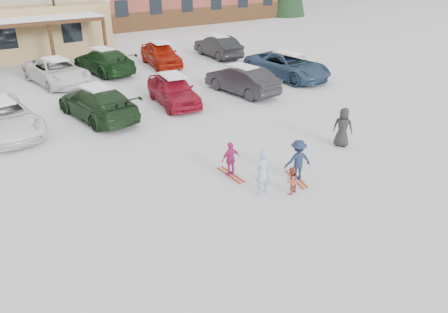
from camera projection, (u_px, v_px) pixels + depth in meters
ground at (234, 199)px, 13.67m from camera, size 160.00×160.00×0.00m
lamp_post at (53, 2)px, 30.15m from camera, size 0.50×0.25×6.90m
adult_skier at (262, 172)px, 13.64m from camera, size 0.59×0.41×1.55m
toddler_red at (291, 181)px, 13.78m from camera, size 0.52×0.45×0.92m
child_navy at (298, 160)px, 14.54m from camera, size 1.05×0.79×1.44m
skis_child_navy at (296, 179)px, 14.84m from camera, size 0.61×1.40×0.03m
child_magenta at (231, 159)px, 14.85m from camera, size 0.73×0.31×1.24m
skis_child_magenta at (231, 175)px, 15.11m from camera, size 0.21×1.40×0.03m
bystander_dark at (343, 127)px, 17.06m from camera, size 0.83×0.92×1.58m
parked_car_2 at (2, 117)px, 18.28m from camera, size 2.87×5.42×1.45m
parked_car_3 at (97, 103)px, 19.97m from camera, size 2.73×5.34×1.48m
parked_car_4 at (173, 90)px, 21.87m from camera, size 2.36×4.56×1.48m
parked_car_5 at (242, 80)px, 23.53m from camera, size 2.14×4.69×1.49m
parked_car_6 at (287, 66)px, 26.35m from camera, size 3.24×5.84×1.55m
parked_car_10 at (57, 71)px, 25.28m from camera, size 3.12×5.51×1.45m
parked_car_11 at (104, 61)px, 27.51m from camera, size 2.88×5.53×1.53m
parked_car_12 at (161, 54)px, 29.34m from camera, size 2.43×4.78×1.56m
parked_car_13 at (218, 47)px, 31.69m from camera, size 1.86×4.71×1.53m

